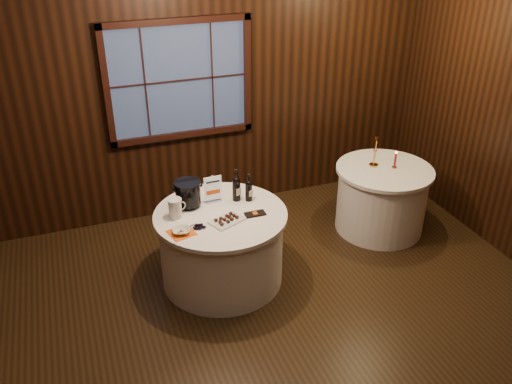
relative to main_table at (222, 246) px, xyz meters
name	(u,v)px	position (x,y,z in m)	size (l,w,h in m)	color
ground	(257,345)	(0.00, -1.00, -0.39)	(6.00, 6.00, 0.00)	black
back_wall	(179,89)	(0.00, 1.48, 1.16)	(6.00, 0.10, 3.00)	black
main_table	(222,246)	(0.00, 0.00, 0.00)	(1.28, 1.28, 0.77)	white
side_table	(381,198)	(2.00, 0.30, 0.00)	(1.08, 1.08, 0.77)	white
sign_stand	(213,193)	(0.00, 0.24, 0.48)	(0.18, 0.09, 0.29)	#B1B1B8
port_bottle_left	(236,187)	(0.23, 0.19, 0.53)	(0.08, 0.09, 0.33)	black
port_bottle_right	(249,189)	(0.34, 0.14, 0.51)	(0.07, 0.08, 0.29)	black
ice_bucket	(188,194)	(-0.25, 0.23, 0.52)	(0.26, 0.26, 0.26)	black
chocolate_plate	(227,220)	(0.01, -0.17, 0.40)	(0.36, 0.31, 0.04)	silver
chocolate_box	(255,214)	(0.30, -0.14, 0.39)	(0.20, 0.10, 0.02)	black
grape_bunch	(199,226)	(-0.26, -0.18, 0.40)	(0.19, 0.11, 0.04)	black
glass_pitcher	(175,208)	(-0.41, 0.08, 0.48)	(0.18, 0.13, 0.19)	white
orange_napkin	(181,233)	(-0.43, -0.21, 0.38)	(0.22, 0.22, 0.00)	#DF5812
cracker_bowl	(181,231)	(-0.43, -0.21, 0.41)	(0.16, 0.16, 0.04)	silver
brass_candlestick	(375,155)	(1.92, 0.41, 0.51)	(0.10, 0.10, 0.36)	#C68E3E
red_candle	(395,161)	(2.10, 0.28, 0.46)	(0.05, 0.05, 0.20)	#C68E3E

